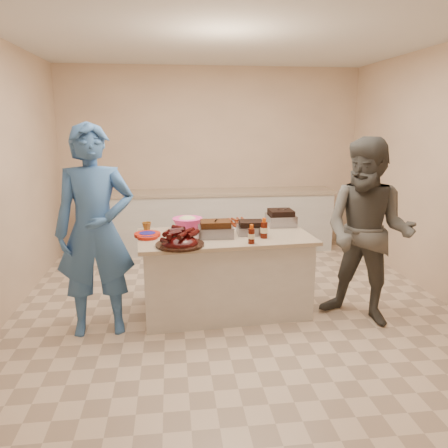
{
  "coord_description": "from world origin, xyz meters",
  "views": [
    {
      "loc": [
        -0.62,
        -4.18,
        1.89
      ],
      "look_at": [
        -0.11,
        0.02,
        0.9
      ],
      "focal_mm": 35.0,
      "sensor_mm": 36.0,
      "label": 1
    }
  ],
  "objects": [
    {
      "name": "mac_cheese_dish",
      "position": [
        0.56,
        0.34,
        0.8
      ],
      "size": [
        0.3,
        0.23,
        0.08
      ],
      "primitive_type": "cube",
      "rotation": [
        0.0,
        0.0,
        -0.04
      ],
      "color": "orange",
      "rests_on": "island"
    },
    {
      "name": "basket_stack",
      "position": [
        -0.41,
        0.3,
        0.8
      ],
      "size": [
        0.19,
        0.15,
        0.09
      ],
      "primitive_type": "cube",
      "rotation": [
        0.0,
        0.0,
        -0.07
      ],
      "color": "#A91A0B",
      "rests_on": "island"
    },
    {
      "name": "room",
      "position": [
        0.0,
        0.0,
        0.0
      ],
      "size": [
        4.5,
        5.0,
        2.7
      ],
      "primitive_type": null,
      "color": "beige",
      "rests_on": "ground"
    },
    {
      "name": "pulled_pork_tray",
      "position": [
        -0.21,
        -0.08,
        0.8
      ],
      "size": [
        0.34,
        0.26,
        0.1
      ],
      "primitive_type": "cube",
      "rotation": [
        0.0,
        0.0,
        -0.01
      ],
      "color": "#47230F",
      "rests_on": "island"
    },
    {
      "name": "bbq_bottle_a",
      "position": [
        0.09,
        -0.37,
        0.8
      ],
      "size": [
        0.06,
        0.06,
        0.18
      ],
      "primitive_type": "cylinder",
      "rotation": [
        0.0,
        0.0,
        0.07
      ],
      "color": "#451107",
      "rests_on": "island"
    },
    {
      "name": "plate_stack_small",
      "position": [
        -0.86,
        -0.07,
        0.8
      ],
      "size": [
        0.21,
        0.21,
        0.03
      ],
      "primitive_type": "cylinder",
      "rotation": [
        0.0,
        0.0,
        0.07
      ],
      "color": "#A91A0B",
      "rests_on": "island"
    },
    {
      "name": "rib_platter",
      "position": [
        -0.56,
        -0.37,
        0.8
      ],
      "size": [
        0.53,
        0.53,
        0.18
      ],
      "primitive_type": null,
      "rotation": [
        0.0,
        0.0,
        -0.22
      ],
      "color": "#390606",
      "rests_on": "island"
    },
    {
      "name": "guest_blue",
      "position": [
        -1.3,
        -0.33,
        0.0
      ],
      "size": [
        0.86,
        1.95,
        0.45
      ],
      "primitive_type": "imported",
      "rotation": [
        0.0,
        0.0,
        0.09
      ],
      "color": "#3964A3",
      "rests_on": "ground"
    },
    {
      "name": "back_counter",
      "position": [
        0.0,
        2.2,
        0.45
      ],
      "size": [
        3.6,
        0.64,
        0.9
      ],
      "primitive_type": null,
      "color": "beige",
      "rests_on": "ground"
    },
    {
      "name": "brisket_tray",
      "position": [
        0.15,
        -0.02,
        0.8
      ],
      "size": [
        0.28,
        0.24,
        0.08
      ],
      "primitive_type": "cube",
      "rotation": [
        0.0,
        0.0,
        -0.05
      ],
      "color": "black",
      "rests_on": "island"
    },
    {
      "name": "island",
      "position": [
        -0.11,
        -0.03,
        0.0
      ],
      "size": [
        1.75,
        1.01,
        0.8
      ],
      "primitive_type": null,
      "rotation": [
        0.0,
        0.0,
        0.07
      ],
      "color": "beige",
      "rests_on": "ground"
    },
    {
      "name": "roasting_pan",
      "position": [
        0.54,
        0.31,
        0.8
      ],
      "size": [
        0.29,
        0.29,
        0.12
      ],
      "primitive_type": "cube",
      "rotation": [
        0.0,
        0.0,
        0.0
      ],
      "color": "gray",
      "rests_on": "island"
    },
    {
      "name": "sauce_bowl",
      "position": [
        -0.25,
        0.22,
        0.8
      ],
      "size": [
        0.13,
        0.05,
        0.13
      ],
      "primitive_type": "imported",
      "rotation": [
        0.0,
        0.0,
        0.07
      ],
      "color": "silver",
      "rests_on": "island"
    },
    {
      "name": "mustard_bottle",
      "position": [
        -0.26,
        0.1,
        0.8
      ],
      "size": [
        0.05,
        0.05,
        0.13
      ],
      "primitive_type": "cylinder",
      "rotation": [
        0.0,
        0.0,
        0.07
      ],
      "color": "#DCA106",
      "rests_on": "island"
    },
    {
      "name": "sausage_plate",
      "position": [
        0.06,
        0.31,
        0.8
      ],
      "size": [
        0.36,
        0.36,
        0.05
      ],
      "primitive_type": "cylinder",
      "rotation": [
        0.0,
        0.0,
        0.24
      ],
      "color": "silver",
      "rests_on": "island"
    },
    {
      "name": "bbq_bottle_b",
      "position": [
        0.25,
        -0.19,
        0.8
      ],
      "size": [
        0.07,
        0.07,
        0.2
      ],
      "primitive_type": "cylinder",
      "rotation": [
        0.0,
        0.0,
        0.07
      ],
      "color": "#451107",
      "rests_on": "island"
    },
    {
      "name": "plastic_cup",
      "position": [
        -0.89,
        0.25,
        0.8
      ],
      "size": [
        0.1,
        0.09,
        0.09
      ],
      "primitive_type": "imported",
      "rotation": [
        0.0,
        0.0,
        0.07
      ],
      "color": "brown",
      "rests_on": "island"
    },
    {
      "name": "guest_gray",
      "position": [
        1.19,
        -0.41,
        0.0
      ],
      "size": [
        1.81,
        1.89,
        0.67
      ],
      "primitive_type": "imported",
      "rotation": [
        0.0,
        0.0,
        -0.72
      ],
      "color": "#54524B",
      "rests_on": "ground"
    },
    {
      "name": "plate_stack_large",
      "position": [
        -0.87,
        0.02,
        0.8
      ],
      "size": [
        0.27,
        0.27,
        0.03
      ],
      "primitive_type": "cylinder",
      "rotation": [
        0.0,
        0.0,
        0.07
      ],
      "color": "#A91A0B",
      "rests_on": "island"
    },
    {
      "name": "coleslaw_bowl",
      "position": [
        -0.47,
        0.23,
        0.8
      ],
      "size": [
        0.33,
        0.33,
        0.21
      ],
      "primitive_type": null,
      "rotation": [
        0.0,
        0.0,
        0.07
      ],
      "color": "#F03691",
      "rests_on": "island"
    }
  ]
}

